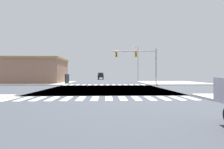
{
  "coord_description": "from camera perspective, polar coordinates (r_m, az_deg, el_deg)",
  "views": [
    {
      "loc": [
        0.1,
        -18.31,
        1.72
      ],
      "look_at": [
        1.12,
        11.57,
        1.73
      ],
      "focal_mm": 24.5,
      "sensor_mm": 36.0,
      "label": 1
    }
  ],
  "objects": [
    {
      "name": "traffic_signal_mast",
      "position": [
        26.4,
        9.67,
        6.16
      ],
      "size": [
        7.81,
        0.55,
        6.12
      ],
      "color": "gray",
      "rests_on": "ground"
    },
    {
      "name": "crosswalk_near",
      "position": [
        11.15,
        -3.78,
        -8.87
      ],
      "size": [
        13.5,
        2.0,
        0.01
      ],
      "color": "silver",
      "rests_on": "ground"
    },
    {
      "name": "bank_building",
      "position": [
        35.04,
        -29.35,
        1.28
      ],
      "size": [
        16.39,
        7.73,
        5.0
      ],
      "color": "#946B56",
      "rests_on": "ground"
    },
    {
      "name": "street_lamp",
      "position": [
        40.08,
        9.35,
        5.01
      ],
      "size": [
        1.78,
        0.32,
        8.86
      ],
      "color": "gray",
      "rests_on": "ground"
    },
    {
      "name": "ground",
      "position": [
        18.39,
        -2.27,
        -5.46
      ],
      "size": [
        90.0,
        90.0,
        0.05
      ],
      "color": "#34383F"
    },
    {
      "name": "sidewalk_corner_ne",
      "position": [
        32.98,
        21.1,
        -2.89
      ],
      "size": [
        12.0,
        12.0,
        0.14
      ],
      "color": "#B2ADA3",
      "rests_on": "ground"
    },
    {
      "name": "crosswalk_far",
      "position": [
        25.67,
        -2.74,
        -3.85
      ],
      "size": [
        13.5,
        2.0,
        0.01
      ],
      "color": "silver",
      "rests_on": "ground"
    },
    {
      "name": "sidewalk_corner_nw",
      "position": [
        33.06,
        -25.33,
        -2.88
      ],
      "size": [
        12.0,
        12.0,
        0.14
      ],
      "color": "#B2B3A7",
      "rests_on": "ground"
    },
    {
      "name": "pickup_queued_1",
      "position": [
        53.84,
        -4.19,
        -0.47
      ],
      "size": [
        2.0,
        5.1,
        2.35
      ],
      "rotation": [
        0.0,
        0.0,
        3.14
      ],
      "color": "black",
      "rests_on": "ground"
    }
  ]
}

